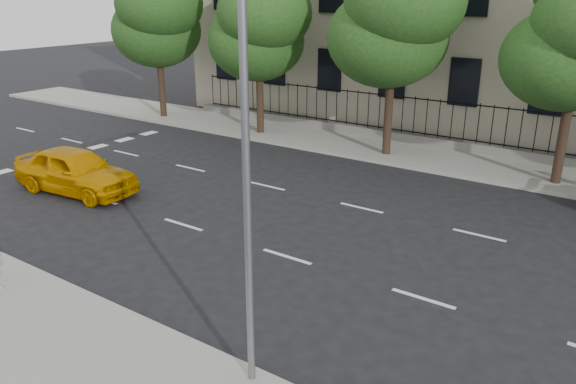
{
  "coord_description": "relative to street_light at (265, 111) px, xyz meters",
  "views": [
    {
      "loc": [
        8.01,
        -9.13,
        7.05
      ],
      "look_at": [
        -0.31,
        3.0,
        1.71
      ],
      "focal_mm": 35.0,
      "sensor_mm": 36.0,
      "label": 1
    }
  ],
  "objects": [
    {
      "name": "crosswalk",
      "position": [
        -16.5,
        6.37,
        -5.14
      ],
      "size": [
        0.5,
        12.1,
        0.01
      ],
      "primitive_type": null,
      "color": "silver",
      "rests_on": "ground"
    },
    {
      "name": "far_sidewalk",
      "position": [
        -2.5,
        15.77,
        -5.07
      ],
      "size": [
        60.0,
        4.0,
        0.15
      ],
      "primitive_type": "cube",
      "color": "gray",
      "rests_on": "ground"
    },
    {
      "name": "lane_markings",
      "position": [
        -2.5,
        6.52,
        -5.14
      ],
      "size": [
        49.6,
        4.62,
        0.01
      ],
      "primitive_type": null,
      "color": "silver",
      "rests_on": "ground"
    },
    {
      "name": "near_sidewalk",
      "position": [
        -2.5,
        -2.23,
        -5.07
      ],
      "size": [
        60.0,
        4.0,
        0.15
      ],
      "primitive_type": "cube",
      "color": "gray",
      "rests_on": "ground"
    },
    {
      "name": "ground",
      "position": [
        -2.5,
        1.77,
        -5.15
      ],
      "size": [
        120.0,
        120.0,
        0.0
      ],
      "primitive_type": "plane",
      "color": "black",
      "rests_on": "ground"
    },
    {
      "name": "tree_c",
      "position": [
        -4.46,
        15.13,
        1.26
      ],
      "size": [
        5.89,
        5.5,
        9.8
      ],
      "color": "#382619",
      "rests_on": "far_sidewalk"
    },
    {
      "name": "street_light",
      "position": [
        0.0,
        0.0,
        0.0
      ],
      "size": [
        0.25,
        3.32,
        8.05
      ],
      "color": "slate",
      "rests_on": "near_sidewalk"
    },
    {
      "name": "tree_b",
      "position": [
        -11.46,
        15.13,
        0.69
      ],
      "size": [
        5.53,
        5.12,
        8.97
      ],
      "color": "#382619",
      "rests_on": "far_sidewalk"
    },
    {
      "name": "yellow_taxi",
      "position": [
        -11.87,
        4.29,
        -4.31
      ],
      "size": [
        5.07,
        2.45,
        1.67
      ],
      "primitive_type": "imported",
      "rotation": [
        0.0,
        0.0,
        1.67
      ],
      "color": "#D68B00",
      "rests_on": "ground"
    },
    {
      "name": "tree_a",
      "position": [
        -18.46,
        15.13,
        0.98
      ],
      "size": [
        5.71,
        5.31,
        9.39
      ],
      "color": "#382619",
      "rests_on": "far_sidewalk"
    },
    {
      "name": "iron_fence",
      "position": [
        -2.5,
        17.47,
        -4.5
      ],
      "size": [
        30.0,
        0.5,
        2.2
      ],
      "color": "slate",
      "rests_on": "far_sidewalk"
    }
  ]
}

